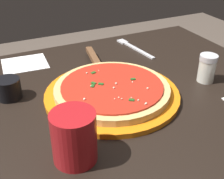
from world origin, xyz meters
TOP-DOWN VIEW (x-y plane):
  - restaurant_table at (0.00, 0.00)m, footprint 0.84×0.71m
  - serving_plate at (-0.05, -0.01)m, footprint 0.33×0.33m
  - pizza at (-0.05, -0.01)m, footprint 0.28×0.28m
  - pizza_server at (-0.02, 0.14)m, footprint 0.08×0.22m
  - cup_tall_drink at (-0.20, -0.18)m, footprint 0.08×0.08m
  - cup_small_sauce at (-0.27, 0.09)m, footprint 0.06×0.06m
  - napkin_loose_left at (-0.20, 0.26)m, footprint 0.14×0.12m
  - fork at (0.15, 0.23)m, footprint 0.04×0.19m
  - parmesan_shaker at (0.21, -0.05)m, footprint 0.05×0.05m

SIDE VIEW (x-z plane):
  - restaurant_table at x=0.00m, z-range 0.21..0.97m
  - napkin_loose_left at x=-0.20m, z-range 0.76..0.76m
  - fork at x=0.15m, z-range 0.76..0.76m
  - serving_plate at x=-0.05m, z-range 0.76..0.77m
  - pizza_server at x=-0.02m, z-range 0.77..0.78m
  - pizza at x=-0.05m, z-range 0.77..0.79m
  - cup_small_sauce at x=-0.27m, z-range 0.76..0.81m
  - parmesan_shaker at x=0.21m, z-range 0.76..0.83m
  - cup_tall_drink at x=-0.20m, z-range 0.76..0.86m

